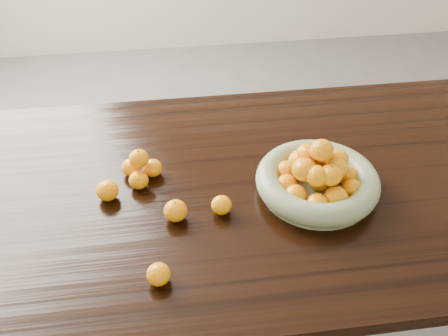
{
  "coord_description": "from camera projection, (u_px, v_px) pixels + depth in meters",
  "views": [
    {
      "loc": [
        -0.19,
        -1.07,
        1.69
      ],
      "look_at": [
        -0.05,
        -0.02,
        0.83
      ],
      "focal_mm": 40.0,
      "sensor_mm": 36.0,
      "label": 1
    }
  ],
  "objects": [
    {
      "name": "orange_pyramid",
      "position": [
        140.0,
        168.0,
        1.43
      ],
      "size": [
        0.12,
        0.12,
        0.1
      ],
      "rotation": [
        0.0,
        0.0,
        -0.17
      ],
      "color": "orange",
      "rests_on": "dining_table"
    },
    {
      "name": "loose_orange_0",
      "position": [
        176.0,
        211.0,
        1.31
      ],
      "size": [
        0.06,
        0.06,
        0.06
      ],
      "primitive_type": "ellipsoid",
      "color": "orange",
      "rests_on": "dining_table"
    },
    {
      "name": "ground",
      "position": [
        235.0,
        331.0,
        1.91
      ],
      "size": [
        5.0,
        5.0,
        0.0
      ],
      "primitive_type": "plane",
      "color": "#53514E",
      "rests_on": "ground"
    },
    {
      "name": "fruit_bowl",
      "position": [
        317.0,
        178.0,
        1.39
      ],
      "size": [
        0.34,
        0.34,
        0.17
      ],
      "rotation": [
        0.0,
        0.0,
        -0.16
      ],
      "color": "gray",
      "rests_on": "dining_table"
    },
    {
      "name": "dining_table",
      "position": [
        238.0,
        206.0,
        1.5
      ],
      "size": [
        2.0,
        1.0,
        0.75
      ],
      "color": "black",
      "rests_on": "ground"
    },
    {
      "name": "loose_orange_3",
      "position": [
        107.0,
        191.0,
        1.37
      ],
      "size": [
        0.06,
        0.06,
        0.06
      ],
      "primitive_type": "ellipsoid",
      "color": "orange",
      "rests_on": "dining_table"
    },
    {
      "name": "loose_orange_1",
      "position": [
        159.0,
        274.0,
        1.15
      ],
      "size": [
        0.06,
        0.06,
        0.05
      ],
      "primitive_type": "ellipsoid",
      "color": "orange",
      "rests_on": "dining_table"
    },
    {
      "name": "loose_orange_2",
      "position": [
        221.0,
        205.0,
        1.33
      ],
      "size": [
        0.06,
        0.06,
        0.05
      ],
      "primitive_type": "ellipsoid",
      "color": "orange",
      "rests_on": "dining_table"
    }
  ]
}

